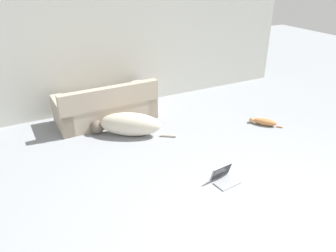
{
  "coord_description": "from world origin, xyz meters",
  "views": [
    {
      "loc": [
        -2.2,
        -1.67,
        2.64
      ],
      "look_at": [
        -0.26,
        2.04,
        0.54
      ],
      "focal_mm": 35.0,
      "sensor_mm": 36.0,
      "label": 1
    }
  ],
  "objects_px": {
    "couch": "(106,108)",
    "cat": "(264,122)",
    "dog": "(128,124)",
    "laptop_open": "(224,176)"
  },
  "relations": [
    {
      "from": "couch",
      "to": "laptop_open",
      "type": "bearing_deg",
      "value": 106.33
    },
    {
      "from": "couch",
      "to": "cat",
      "type": "distance_m",
      "value": 2.88
    },
    {
      "from": "laptop_open",
      "to": "couch",
      "type": "bearing_deg",
      "value": 100.61
    },
    {
      "from": "couch",
      "to": "cat",
      "type": "relative_size",
      "value": 3.53
    },
    {
      "from": "dog",
      "to": "cat",
      "type": "height_order",
      "value": "dog"
    },
    {
      "from": "couch",
      "to": "cat",
      "type": "xyz_separation_m",
      "value": [
        2.46,
        -1.48,
        -0.19
      ]
    },
    {
      "from": "dog",
      "to": "laptop_open",
      "type": "distance_m",
      "value": 1.95
    },
    {
      "from": "cat",
      "to": "couch",
      "type": "bearing_deg",
      "value": 20.81
    },
    {
      "from": "couch",
      "to": "cat",
      "type": "bearing_deg",
      "value": 147.85
    },
    {
      "from": "cat",
      "to": "laptop_open",
      "type": "height_order",
      "value": "laptop_open"
    }
  ]
}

